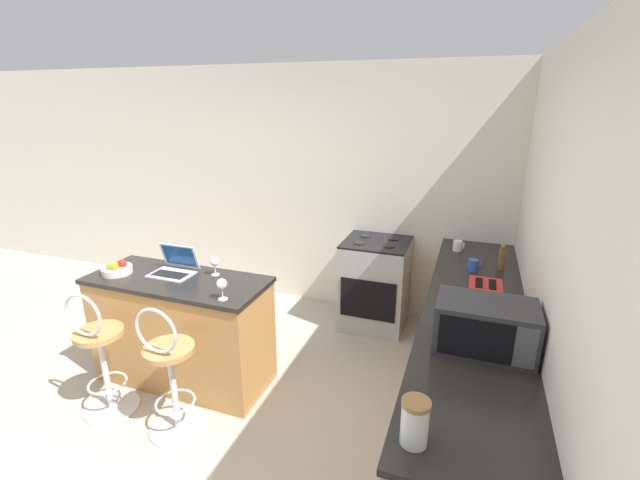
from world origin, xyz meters
The scene contains 18 objects.
ground_plane centered at (0.00, 0.00, 0.00)m, with size 20.00×20.00×0.00m, color #ADA393.
wall_back centered at (0.00, 2.53, 1.30)m, with size 12.00×0.06×2.60m.
wall_right centered at (2.15, 0.00, 1.30)m, with size 0.06×12.00×2.60m.
breakfast_bar centered at (-0.42, 0.74, 0.46)m, with size 1.44×0.59×0.91m.
counter_right centered at (1.80, 1.00, 0.46)m, with size 0.67×3.03×0.91m.
bar_stool_near centered at (-0.73, 0.20, 0.47)m, with size 0.40×0.40×1.00m.
bar_stool_far centered at (-0.11, 0.20, 0.47)m, with size 0.40×0.40×1.00m.
laptop centered at (-0.50, 0.83, 0.97)m, with size 0.33×0.27×0.22m.
microwave centered at (1.83, 0.50, 1.05)m, with size 0.53×0.34×0.28m.
toaster centered at (1.83, 1.01, 1.00)m, with size 0.23×0.24×0.18m.
stove_range centered at (0.85, 2.18, 0.46)m, with size 0.64×0.61×0.92m.
fruit_bowl centered at (-0.93, 0.65, 0.95)m, with size 0.24×0.24×0.11m.
wine_glass_short centered at (-0.17, 0.90, 1.01)m, with size 0.07×0.07×0.15m.
mug_blue centered at (1.76, 1.70, 0.96)m, with size 0.10×0.08×0.10m.
storage_jar centered at (1.57, -0.33, 1.01)m, with size 0.12×0.12×0.20m.
wine_glass_tall centered at (0.12, 0.54, 1.02)m, with size 0.07×0.07×0.16m.
mug_white centered at (1.61, 2.16, 0.96)m, with size 0.10×0.08×0.09m.
pepper_mill centered at (1.97, 1.80, 1.01)m, with size 0.06×0.06×0.22m.
Camera 1 is at (1.69, -1.78, 2.24)m, focal length 24.00 mm.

